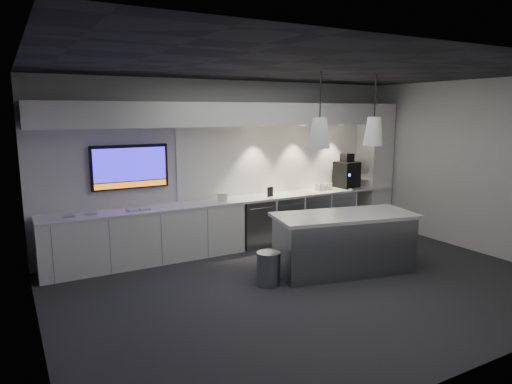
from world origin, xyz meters
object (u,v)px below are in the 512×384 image
wall_tv (130,167)px  bin (269,268)px  island (344,243)px  coffee_machine (347,174)px

wall_tv → bin: size_ratio=2.61×
island → coffee_machine: size_ratio=3.27×
bin → coffee_machine: 3.63m
wall_tv → coffee_machine: bearing=-3.2°
bin → coffee_machine: size_ratio=0.68×
bin → coffee_machine: coffee_machine is taller
wall_tv → coffee_machine: (4.36, -0.25, -0.37)m
island → coffee_machine: bearing=61.4°
bin → island: bearing=-4.3°
island → coffee_machine: coffee_machine is taller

